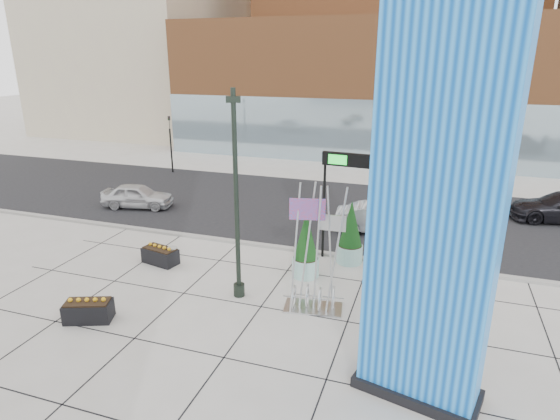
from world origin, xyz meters
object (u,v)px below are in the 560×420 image
(car_white_west, at_px, (137,196))
(public_art_sculpture, at_px, (314,278))
(concrete_bollard, at_px, (173,256))
(overhead_street_sign, at_px, (344,169))
(blue_pylon, at_px, (436,212))
(lamp_post, at_px, (237,218))
(car_silver_mid, at_px, (380,219))

(car_white_west, bearing_deg, public_art_sculpture, -133.58)
(concrete_bollard, relative_size, overhead_street_sign, 0.16)
(blue_pylon, relative_size, public_art_sculpture, 2.29)
(car_white_west, bearing_deg, concrete_bollard, -147.55)
(lamp_post, distance_m, car_white_west, 12.35)
(concrete_bollard, relative_size, car_white_west, 0.19)
(blue_pylon, height_order, concrete_bollard, blue_pylon)
(lamp_post, bearing_deg, concrete_bollard, 156.35)
(overhead_street_sign, height_order, car_white_west, overhead_street_sign)
(lamp_post, bearing_deg, public_art_sculpture, -0.50)
(lamp_post, xyz_separation_m, overhead_street_sign, (2.80, 4.30, 0.95))
(blue_pylon, height_order, car_silver_mid, blue_pylon)
(blue_pylon, distance_m, car_white_west, 19.62)
(lamp_post, relative_size, concrete_bollard, 9.79)
(blue_pylon, distance_m, concrete_bollard, 12.00)
(public_art_sculpture, xyz_separation_m, car_silver_mid, (1.22, 7.94, -0.46))
(overhead_street_sign, bearing_deg, concrete_bollard, -152.88)
(overhead_street_sign, relative_size, car_silver_mid, 1.07)
(car_silver_mid, bearing_deg, car_white_west, 85.02)
(public_art_sculpture, xyz_separation_m, car_white_west, (-12.24, 7.61, -0.49))
(blue_pylon, height_order, car_white_west, blue_pylon)
(public_art_sculpture, distance_m, concrete_bollard, 6.67)
(blue_pylon, relative_size, lamp_post, 1.40)
(blue_pylon, xyz_separation_m, concrete_bollard, (-9.98, 4.87, -4.54))
(lamp_post, distance_m, overhead_street_sign, 5.22)
(concrete_bollard, bearing_deg, public_art_sculpture, -14.20)
(car_white_west, bearing_deg, lamp_post, -140.41)
(public_art_sculpture, relative_size, car_white_west, 1.13)
(concrete_bollard, bearing_deg, car_white_west, 134.16)
(public_art_sculpture, xyz_separation_m, overhead_street_sign, (0.04, 4.32, 2.76))
(public_art_sculpture, relative_size, car_silver_mid, 1.04)
(overhead_street_sign, xyz_separation_m, car_white_west, (-12.27, 3.29, -3.25))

